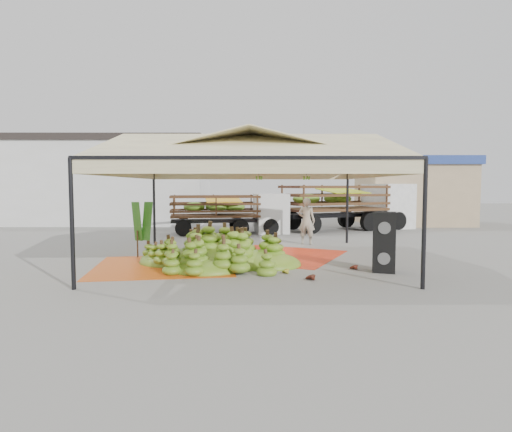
{
  "coord_description": "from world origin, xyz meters",
  "views": [
    {
      "loc": [
        0.11,
        -13.65,
        2.36
      ],
      "look_at": [
        0.2,
        1.5,
        1.3
      ],
      "focal_mm": 30.0,
      "sensor_mm": 36.0,
      "label": 1
    }
  ],
  "objects_px": {
    "speaker_stack": "(384,242)",
    "truck_right": "(353,201)",
    "banana_heap": "(222,246)",
    "truck_left": "(234,209)",
    "vendor": "(307,221)"
  },
  "relations": [
    {
      "from": "banana_heap",
      "to": "truck_right",
      "type": "bearing_deg",
      "value": 58.59
    },
    {
      "from": "speaker_stack",
      "to": "truck_right",
      "type": "relative_size",
      "value": 0.22
    },
    {
      "from": "speaker_stack",
      "to": "truck_right",
      "type": "xyz_separation_m",
      "value": [
        1.85,
        11.68,
        0.7
      ]
    },
    {
      "from": "banana_heap",
      "to": "truck_left",
      "type": "distance_m",
      "value": 8.49
    },
    {
      "from": "truck_right",
      "to": "banana_heap",
      "type": "bearing_deg",
      "value": -142.85
    },
    {
      "from": "truck_right",
      "to": "vendor",
      "type": "bearing_deg",
      "value": -139.82
    },
    {
      "from": "speaker_stack",
      "to": "truck_left",
      "type": "relative_size",
      "value": 0.28
    },
    {
      "from": "banana_heap",
      "to": "vendor",
      "type": "bearing_deg",
      "value": 54.66
    },
    {
      "from": "truck_left",
      "to": "vendor",
      "type": "bearing_deg",
      "value": -61.78
    },
    {
      "from": "vendor",
      "to": "truck_left",
      "type": "distance_m",
      "value": 5.16
    },
    {
      "from": "truck_left",
      "to": "truck_right",
      "type": "relative_size",
      "value": 0.78
    },
    {
      "from": "truck_left",
      "to": "truck_right",
      "type": "bearing_deg",
      "value": 8.23
    },
    {
      "from": "vendor",
      "to": "truck_left",
      "type": "bearing_deg",
      "value": -35.38
    },
    {
      "from": "vendor",
      "to": "truck_right",
      "type": "relative_size",
      "value": 0.25
    },
    {
      "from": "speaker_stack",
      "to": "truck_left",
      "type": "bearing_deg",
      "value": 132.33
    }
  ]
}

